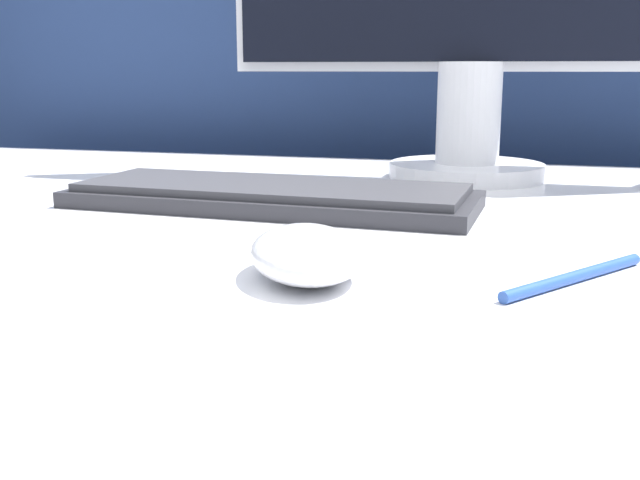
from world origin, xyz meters
name	(u,v)px	position (x,y,z in m)	size (l,w,h in m)	color
partition_panel	(485,211)	(0.00, 0.64, 0.64)	(5.00, 0.03, 1.27)	navy
computer_mouse_near	(307,253)	(-0.08, -0.18, 0.75)	(0.11, 0.13, 0.03)	white
keyboard	(271,196)	(-0.19, 0.07, 0.74)	(0.42, 0.17, 0.02)	#28282D
pen	(575,277)	(0.10, -0.14, 0.74)	(0.09, 0.13, 0.01)	#284C9E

